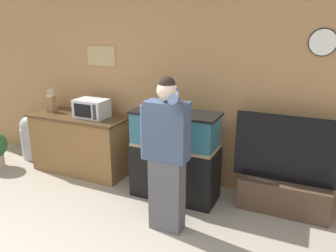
# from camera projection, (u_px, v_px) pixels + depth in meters

# --- Properties ---
(wall_back_paneled) EXTENTS (10.00, 0.08, 2.60)m
(wall_back_paneled) POSITION_uv_depth(u_px,v_px,m) (176.00, 90.00, 4.51)
(wall_back_paneled) COLOR #A87A4C
(wall_back_paneled) RESTS_ON ground_plane
(counter_island) EXTENTS (1.50, 0.60, 0.88)m
(counter_island) POSITION_uv_depth(u_px,v_px,m) (80.00, 144.00, 4.96)
(counter_island) COLOR brown
(counter_island) RESTS_ON ground_plane
(microwave) EXTENTS (0.46, 0.33, 0.26)m
(microwave) POSITION_uv_depth(u_px,v_px,m) (92.00, 108.00, 4.70)
(microwave) COLOR silver
(microwave) RESTS_ON counter_island
(knife_block) EXTENTS (0.13, 0.11, 0.36)m
(knife_block) POSITION_uv_depth(u_px,v_px,m) (51.00, 103.00, 5.01)
(knife_block) COLOR olive
(knife_block) RESTS_ON counter_island
(aquarium_on_stand) EXTENTS (1.10, 0.47, 1.15)m
(aquarium_on_stand) POSITION_uv_depth(u_px,v_px,m) (175.00, 155.00, 4.16)
(aquarium_on_stand) COLOR black
(aquarium_on_stand) RESTS_ON ground_plane
(tv_on_stand) EXTENTS (1.25, 0.40, 1.19)m
(tv_on_stand) POSITION_uv_depth(u_px,v_px,m) (284.00, 184.00, 3.91)
(tv_on_stand) COLOR #4C3828
(tv_on_stand) RESTS_ON ground_plane
(person_standing) EXTENTS (0.53, 0.40, 1.69)m
(person_standing) POSITION_uv_depth(u_px,v_px,m) (166.00, 154.00, 3.40)
(person_standing) COLOR #515156
(person_standing) RESTS_ON ground_plane
(trash_bin) EXTENTS (0.33, 0.33, 0.73)m
(trash_bin) POSITION_uv_depth(u_px,v_px,m) (31.00, 137.00, 5.48)
(trash_bin) COLOR #B7B7BC
(trash_bin) RESTS_ON ground_plane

